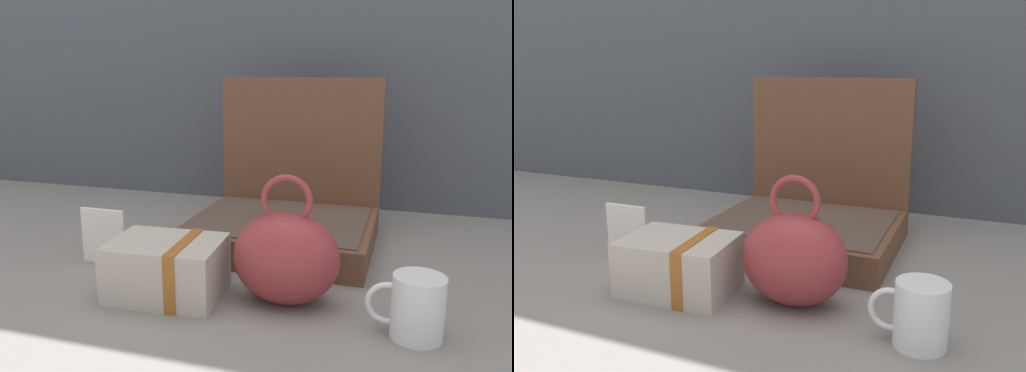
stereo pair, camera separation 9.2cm
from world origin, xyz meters
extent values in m
plane|color=slate|center=(0.00, 0.00, 0.00)|extent=(6.00, 6.00, 0.00)
cube|color=brown|center=(0.00, 0.17, 0.03)|extent=(0.39, 0.33, 0.06)
cube|color=#4C3D33|center=(0.00, 0.17, 0.06)|extent=(0.36, 0.30, 0.00)
cube|color=brown|center=(0.00, 0.34, 0.18)|extent=(0.39, 0.02, 0.37)
ellipsoid|color=maroon|center=(0.07, -0.09, 0.08)|extent=(0.19, 0.13, 0.16)
torus|color=maroon|center=(0.07, -0.09, 0.18)|extent=(0.09, 0.02, 0.09)
cube|color=#B2A899|center=(-0.13, -0.12, 0.05)|extent=(0.20, 0.15, 0.10)
cube|color=#99561E|center=(-0.10, -0.12, 0.05)|extent=(0.03, 0.15, 0.10)
cylinder|color=silver|center=(0.29, -0.15, 0.05)|extent=(0.08, 0.08, 0.10)
torus|color=silver|center=(0.24, -0.15, 0.05)|extent=(0.07, 0.01, 0.07)
cube|color=white|center=(-0.32, -0.03, 0.06)|extent=(0.10, 0.01, 0.11)
camera|label=1|loc=(0.27, -0.88, 0.39)|focal=36.11mm
camera|label=2|loc=(0.35, -0.85, 0.39)|focal=36.11mm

